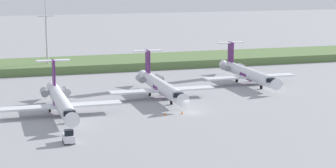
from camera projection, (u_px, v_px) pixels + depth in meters
ground_plane at (150, 85)px, 144.50m from camera, size 500.00×500.00×0.00m
grass_berm at (122, 63)px, 173.25m from camera, size 320.00×20.00×2.21m
regional_jet_nearest at (60, 101)px, 115.08m from camera, size 22.81×31.00×9.00m
regional_jet_second at (160, 86)px, 130.39m from camera, size 22.81×31.00×9.00m
regional_jet_third at (247, 73)px, 146.75m from camera, size 22.81×31.00×9.00m
antenna_mast at (47, 37)px, 162.72m from camera, size 4.40×0.50×23.07m
baggage_tug at (69, 137)px, 95.41m from camera, size 1.72×3.20×2.30m
safety_cone_front_marker at (165, 114)px, 114.00m from camera, size 0.44×0.44×0.55m
safety_cone_mid_marker at (182, 113)px, 115.17m from camera, size 0.44×0.44×0.55m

